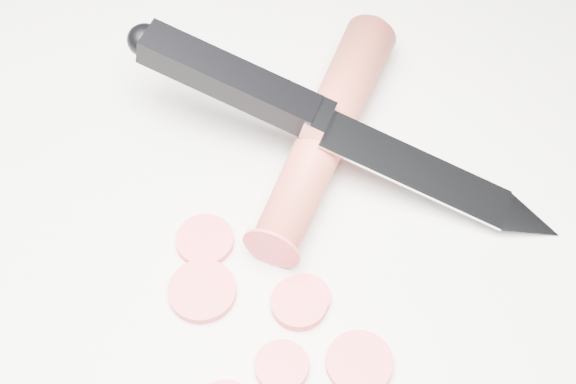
# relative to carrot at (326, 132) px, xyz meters

# --- Properties ---
(ground) EXTENTS (2.40, 2.40, 0.00)m
(ground) POSITION_rel_carrot_xyz_m (-0.04, -0.08, -0.02)
(ground) COLOR silver
(ground) RESTS_ON ground
(carrot) EXTENTS (0.08, 0.19, 0.03)m
(carrot) POSITION_rel_carrot_xyz_m (0.00, 0.00, 0.00)
(carrot) COLOR #BB3F30
(carrot) RESTS_ON ground
(carrot_slice_0) EXTENTS (0.04, 0.04, 0.01)m
(carrot_slice_0) POSITION_rel_carrot_xyz_m (-0.06, -0.12, -0.02)
(carrot_slice_0) COLOR #DE4249
(carrot_slice_0) RESTS_ON ground
(carrot_slice_1) EXTENTS (0.03, 0.03, 0.01)m
(carrot_slice_1) POSITION_rel_carrot_xyz_m (-0.01, -0.12, -0.02)
(carrot_slice_1) COLOR #DE4249
(carrot_slice_1) RESTS_ON ground
(carrot_slice_2) EXTENTS (0.03, 0.03, 0.01)m
(carrot_slice_2) POSITION_rel_carrot_xyz_m (-0.01, -0.16, -0.02)
(carrot_slice_2) COLOR #DE4249
(carrot_slice_2) RESTS_ON ground
(carrot_slice_3) EXTENTS (0.04, 0.04, 0.01)m
(carrot_slice_3) POSITION_rel_carrot_xyz_m (0.03, -0.15, -0.02)
(carrot_slice_3) COLOR #DE4249
(carrot_slice_3) RESTS_ON ground
(carrot_slice_4) EXTENTS (0.03, 0.03, 0.01)m
(carrot_slice_4) POSITION_rel_carrot_xyz_m (-0.00, -0.11, -0.02)
(carrot_slice_4) COLOR #DE4249
(carrot_slice_4) RESTS_ON ground
(carrot_slice_5) EXTENTS (0.04, 0.04, 0.01)m
(carrot_slice_5) POSITION_rel_carrot_xyz_m (-0.07, -0.08, -0.02)
(carrot_slice_5) COLOR #DE4249
(carrot_slice_5) RESTS_ON ground
(kitchen_knife) EXTENTS (0.29, 0.11, 0.08)m
(kitchen_knife) POSITION_rel_carrot_xyz_m (0.01, -0.01, 0.02)
(kitchen_knife) COLOR silver
(kitchen_knife) RESTS_ON ground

